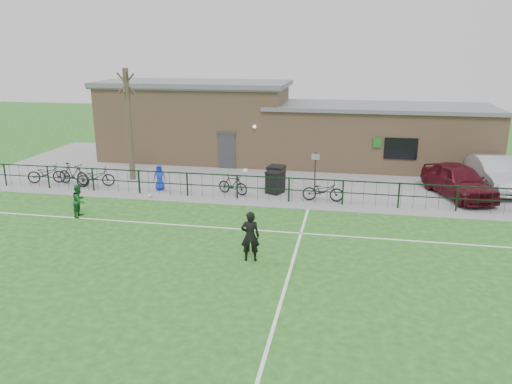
% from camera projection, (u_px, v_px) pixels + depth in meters
% --- Properties ---
extents(ground, '(90.00, 90.00, 0.00)m').
position_uv_depth(ground, '(227.00, 273.00, 16.24)').
color(ground, '#1E5719').
rests_on(ground, ground).
extents(paving_strip, '(34.00, 13.00, 0.02)m').
position_uv_depth(paving_strip, '(284.00, 173.00, 28.96)').
color(paving_strip, gray).
rests_on(paving_strip, ground).
extents(pitch_line_touch, '(28.00, 0.10, 0.01)m').
position_uv_depth(pitch_line_touch, '(267.00, 202.00, 23.59)').
color(pitch_line_touch, white).
rests_on(pitch_line_touch, ground).
extents(pitch_line_mid, '(28.00, 0.10, 0.01)m').
position_uv_depth(pitch_line_mid, '(251.00, 230.00, 20.01)').
color(pitch_line_mid, white).
rests_on(pitch_line_mid, ground).
extents(pitch_line_perp, '(0.10, 16.00, 0.01)m').
position_uv_depth(pitch_line_perp, '(288.00, 278.00, 15.88)').
color(pitch_line_perp, white).
rests_on(pitch_line_perp, ground).
extents(perimeter_fence, '(28.00, 0.10, 1.20)m').
position_uv_depth(perimeter_fence, '(268.00, 189.00, 23.61)').
color(perimeter_fence, black).
rests_on(perimeter_fence, ground).
extents(bare_tree, '(0.30, 0.30, 6.00)m').
position_uv_depth(bare_tree, '(129.00, 125.00, 26.74)').
color(bare_tree, '#423628').
rests_on(bare_tree, ground).
extents(wheelie_bin_left, '(0.89, 0.97, 1.14)m').
position_uv_depth(wheelie_bin_left, '(276.00, 178.00, 25.49)').
color(wheelie_bin_left, black).
rests_on(wheelie_bin_left, paving_strip).
extents(wheelie_bin_right, '(0.95, 1.00, 1.04)m').
position_uv_depth(wheelie_bin_right, '(275.00, 183.00, 24.82)').
color(wheelie_bin_right, black).
rests_on(wheelie_bin_right, paving_strip).
extents(sign_post, '(0.08, 0.08, 2.00)m').
position_uv_depth(sign_post, '(315.00, 171.00, 25.12)').
color(sign_post, black).
rests_on(sign_post, paving_strip).
extents(car_maroon, '(3.42, 5.11, 1.61)m').
position_uv_depth(car_maroon, '(458.00, 180.00, 24.17)').
color(car_maroon, '#480C16').
rests_on(car_maroon, paving_strip).
extents(car_silver, '(2.35, 5.25, 1.67)m').
position_uv_depth(car_silver, '(494.00, 173.00, 25.42)').
color(car_silver, '#9C9EA4').
rests_on(car_silver, paving_strip).
extents(bicycle_a, '(2.06, 1.23, 1.02)m').
position_uv_depth(bicycle_a, '(46.00, 174.00, 26.68)').
color(bicycle_a, black).
rests_on(bicycle_a, paving_strip).
extents(bicycle_b, '(2.00, 0.91, 1.16)m').
position_uv_depth(bicycle_b, '(73.00, 174.00, 26.33)').
color(bicycle_b, black).
rests_on(bicycle_b, paving_strip).
extents(bicycle_c, '(2.04, 1.33, 1.01)m').
position_uv_depth(bicycle_c, '(96.00, 177.00, 25.99)').
color(bicycle_c, black).
rests_on(bicycle_c, paving_strip).
extents(bicycle_d, '(1.70, 0.96, 0.99)m').
position_uv_depth(bicycle_d, '(233.00, 184.00, 24.66)').
color(bicycle_d, black).
rests_on(bicycle_d, paving_strip).
extents(bicycle_e, '(1.96, 0.73, 1.02)m').
position_uv_depth(bicycle_e, '(323.00, 191.00, 23.55)').
color(bicycle_e, black).
rests_on(bicycle_e, paving_strip).
extents(spectator_child, '(0.72, 0.55, 1.32)m').
position_uv_depth(spectator_child, '(159.00, 177.00, 25.33)').
color(spectator_child, '#1537C7').
rests_on(spectator_child, paving_strip).
extents(goalkeeper_kick, '(1.32, 3.62, 2.44)m').
position_uv_depth(goalkeeper_kick, '(250.00, 235.00, 17.00)').
color(goalkeeper_kick, black).
rests_on(goalkeeper_kick, ground).
extents(outfield_player, '(0.58, 0.72, 1.42)m').
position_uv_depth(outfield_player, '(79.00, 201.00, 21.41)').
color(outfield_player, '#185423').
rests_on(outfield_player, ground).
extents(ball_ground, '(0.22, 0.22, 0.22)m').
position_uv_depth(ball_ground, '(150.00, 196.00, 24.21)').
color(ball_ground, white).
rests_on(ball_ground, ground).
extents(clubhouse, '(24.25, 5.40, 4.96)m').
position_uv_depth(clubhouse, '(277.00, 127.00, 31.32)').
color(clubhouse, tan).
rests_on(clubhouse, ground).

